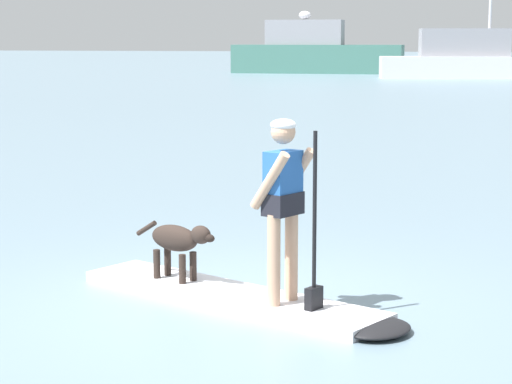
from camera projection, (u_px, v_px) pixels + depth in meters
ground_plane at (229, 301)px, 9.21m from camera, size 400.00×400.00×0.00m
paddleboard at (247, 300)px, 9.06m from camera, size 3.53×2.10×0.10m
person_paddler at (284, 197)px, 8.63m from camera, size 0.68×0.60×1.67m
dog at (178, 241)px, 9.54m from camera, size 0.98×0.50×0.59m
moored_boat_port at (314, 53)px, 71.99m from camera, size 12.73×2.74×4.59m
moored_boat_starboard at (474, 59)px, 62.31m from camera, size 12.81×5.09×12.23m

